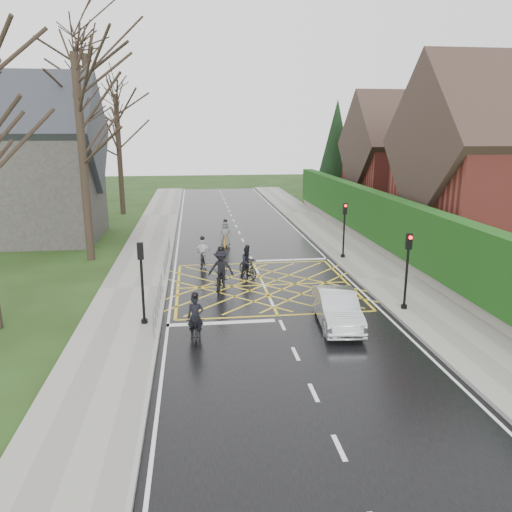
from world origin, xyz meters
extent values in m
plane|color=black|center=(0.00, 0.00, 0.00)|extent=(120.00, 120.00, 0.00)
cube|color=black|center=(0.00, 0.00, 0.01)|extent=(9.00, 80.00, 0.01)
cube|color=gray|center=(6.00, 0.00, 0.07)|extent=(3.00, 80.00, 0.15)
cube|color=gray|center=(-6.00, 0.00, 0.07)|extent=(3.00, 80.00, 0.15)
cube|color=slate|center=(7.75, 6.00, 0.35)|extent=(0.50, 38.00, 0.70)
cube|color=#163E11|center=(7.75, 6.00, 2.10)|extent=(0.90, 38.00, 2.80)
cube|color=maroon|center=(14.75, 4.00, 3.25)|extent=(11.00, 9.00, 6.50)
cube|color=maroon|center=(14.75, 18.00, 3.00)|extent=(9.00, 8.00, 6.00)
cube|color=#33251F|center=(14.75, 18.00, 5.90)|extent=(9.80, 8.80, 8.80)
cube|color=maroon|center=(17.45, 18.00, 8.50)|extent=(0.70, 0.70, 1.60)
cylinder|color=black|center=(10.75, 26.00, 0.60)|extent=(0.50, 0.50, 1.20)
cone|color=black|center=(10.75, 26.00, 5.00)|extent=(4.60, 4.60, 10.00)
cube|color=#2D2B28|center=(-13.50, 12.00, 3.50)|extent=(8.00, 7.00, 7.00)
cube|color=#26282D|center=(-13.50, 12.00, 6.90)|extent=(8.80, 7.80, 7.80)
cylinder|color=black|center=(-9.00, 6.00, 5.50)|extent=(0.44, 0.44, 11.00)
cylinder|color=black|center=(-10.00, 14.00, 6.00)|extent=(0.44, 0.44, 12.00)
cylinder|color=black|center=(-9.30, 22.00, 5.00)|extent=(0.44, 0.44, 10.00)
cylinder|color=slate|center=(-4.65, -3.50, 1.00)|extent=(0.05, 5.00, 0.05)
cylinder|color=slate|center=(-4.65, -3.50, 0.55)|extent=(0.04, 5.00, 0.04)
cylinder|color=slate|center=(-4.65, -6.00, 0.50)|extent=(0.04, 0.04, 1.00)
cylinder|color=slate|center=(-4.65, -1.00, 0.50)|extent=(0.04, 0.04, 1.00)
cylinder|color=slate|center=(-4.65, 4.00, 1.00)|extent=(0.05, 6.00, 0.05)
cylinder|color=slate|center=(-4.65, 4.00, 0.55)|extent=(0.04, 6.00, 0.04)
cylinder|color=slate|center=(-4.65, 1.00, 0.50)|extent=(0.04, 0.04, 1.00)
cylinder|color=slate|center=(-4.65, 7.00, 0.50)|extent=(0.04, 0.04, 1.00)
cylinder|color=black|center=(5.10, 4.20, 1.50)|extent=(0.10, 0.10, 3.00)
cylinder|color=black|center=(5.10, 4.20, 0.15)|extent=(0.24, 0.24, 0.30)
cube|color=black|center=(5.10, 4.20, 2.90)|extent=(0.22, 0.16, 0.62)
sphere|color=#FF0C0C|center=(5.10, 4.08, 3.08)|extent=(0.14, 0.14, 0.14)
cylinder|color=black|center=(5.10, -4.20, 1.50)|extent=(0.10, 0.10, 3.00)
cylinder|color=black|center=(5.10, -4.20, 0.15)|extent=(0.24, 0.24, 0.30)
cube|color=black|center=(5.10, -4.20, 2.90)|extent=(0.22, 0.16, 0.62)
sphere|color=#FF0C0C|center=(5.10, -4.32, 3.08)|extent=(0.14, 0.14, 0.14)
cylinder|color=black|center=(-5.10, -4.50, 1.50)|extent=(0.10, 0.10, 3.00)
cylinder|color=black|center=(-5.10, -4.50, 0.15)|extent=(0.24, 0.24, 0.30)
cube|color=black|center=(-5.10, -4.50, 2.90)|extent=(0.22, 0.16, 0.62)
sphere|color=#FF0C0C|center=(-5.10, -4.38, 3.08)|extent=(0.14, 0.14, 0.14)
imported|color=black|center=(-3.21, -5.88, 0.46)|extent=(0.61, 1.75, 0.92)
imported|color=black|center=(-3.21, -5.78, 0.78)|extent=(0.57, 0.38, 1.56)
sphere|color=black|center=(-3.21, -5.78, 1.58)|extent=(0.25, 0.25, 0.25)
imported|color=black|center=(-0.60, 1.46, 0.49)|extent=(1.09, 1.67, 0.98)
imported|color=black|center=(-0.60, 1.56, 0.75)|extent=(0.90, 0.82, 1.49)
sphere|color=black|center=(-0.60, 1.56, 1.51)|extent=(0.23, 0.23, 0.23)
imported|color=black|center=(-2.00, -0.23, 0.54)|extent=(1.14, 2.15, 1.07)
imported|color=black|center=(-2.00, -0.13, 0.91)|extent=(1.30, 0.92, 1.83)
sphere|color=black|center=(-2.00, -0.13, 1.85)|extent=(0.29, 0.29, 0.29)
imported|color=black|center=(-2.76, 3.42, 0.51)|extent=(0.72, 1.76, 1.02)
imported|color=silver|center=(-2.76, 3.52, 0.78)|extent=(0.96, 0.51, 1.57)
sphere|color=black|center=(-2.76, 3.52, 1.59)|extent=(0.25, 0.25, 0.25)
imported|color=#C67D18|center=(-1.25, 8.16, 0.47)|extent=(0.87, 1.87, 0.95)
imported|color=#52565A|center=(-1.25, 8.26, 0.80)|extent=(0.85, 0.62, 1.61)
sphere|color=black|center=(-1.25, 8.26, 1.63)|extent=(0.25, 0.25, 0.25)
imported|color=#B7BABE|center=(2.04, -5.20, 0.65)|extent=(1.71, 4.04, 1.30)
camera|label=1|loc=(-3.14, -22.20, 7.09)|focal=35.00mm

